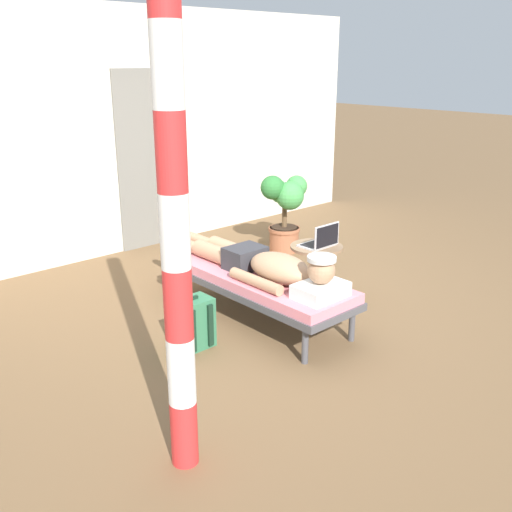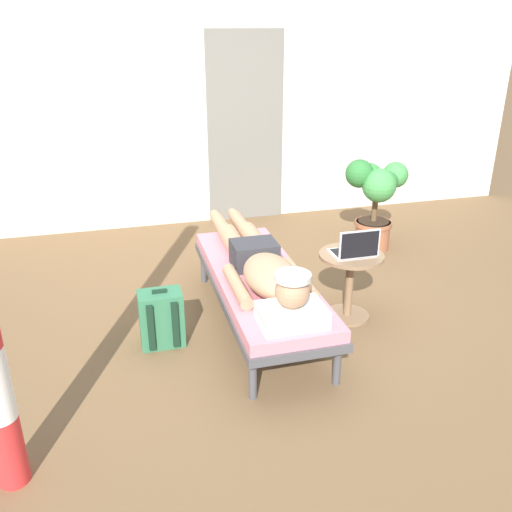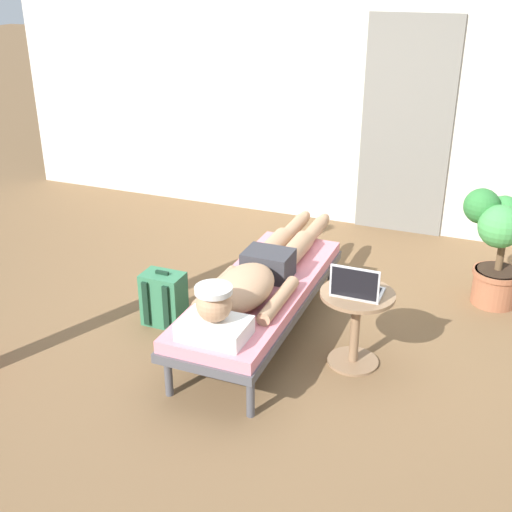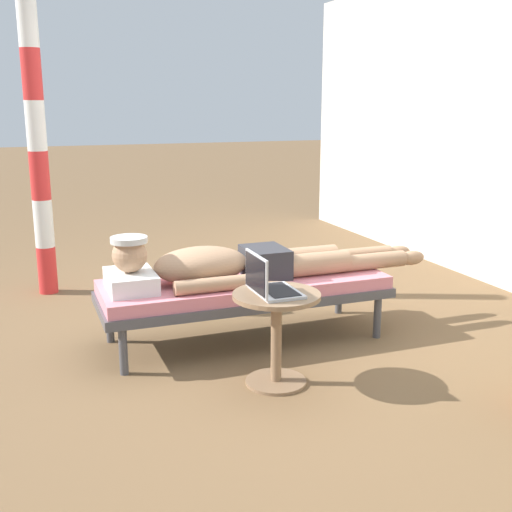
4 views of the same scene
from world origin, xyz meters
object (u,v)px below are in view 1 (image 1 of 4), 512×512
(laptop, at_px, (321,241))
(backpack, at_px, (193,324))
(potted_plant, at_px, (285,204))
(porch_post, at_px, (175,231))
(side_table, at_px, (316,263))
(person_reclining, at_px, (261,263))
(lounge_chair, at_px, (256,280))

(laptop, relative_size, backpack, 0.73)
(laptop, xyz_separation_m, potted_plant, (0.80, 1.27, -0.02))
(potted_plant, xyz_separation_m, porch_post, (-3.07, -2.31, 0.78))
(side_table, height_order, potted_plant, potted_plant)
(person_reclining, xyz_separation_m, side_table, (0.69, -0.00, -0.16))
(side_table, relative_size, potted_plant, 0.58)
(person_reclining, relative_size, laptop, 7.00)
(person_reclining, bearing_deg, backpack, -178.83)
(backpack, height_order, porch_post, porch_post)
(person_reclining, relative_size, porch_post, 0.81)
(lounge_chair, distance_m, backpack, 0.75)
(backpack, bearing_deg, person_reclining, 1.17)
(potted_plant, height_order, porch_post, porch_post)
(laptop, distance_m, potted_plant, 1.50)
(lounge_chair, relative_size, person_reclining, 0.86)
(lounge_chair, distance_m, side_table, 0.69)
(porch_post, bearing_deg, backpack, 51.71)
(person_reclining, bearing_deg, side_table, -0.31)
(person_reclining, distance_m, porch_post, 2.09)
(person_reclining, height_order, potted_plant, potted_plant)
(lounge_chair, xyz_separation_m, person_reclining, (0.00, -0.06, 0.17))
(side_table, bearing_deg, potted_plant, 56.71)
(person_reclining, distance_m, backpack, 0.80)
(person_reclining, xyz_separation_m, laptop, (0.69, -0.05, 0.06))
(side_table, relative_size, backpack, 1.23)
(person_reclining, bearing_deg, porch_post, -145.34)
(person_reclining, xyz_separation_m, backpack, (-0.73, -0.01, -0.32))
(side_table, distance_m, laptop, 0.23)
(lounge_chair, xyz_separation_m, potted_plant, (1.49, 1.16, 0.22))
(side_table, bearing_deg, porch_post, -154.37)
(lounge_chair, xyz_separation_m, side_table, (0.69, -0.06, 0.01))
(backpack, bearing_deg, porch_post, -128.29)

